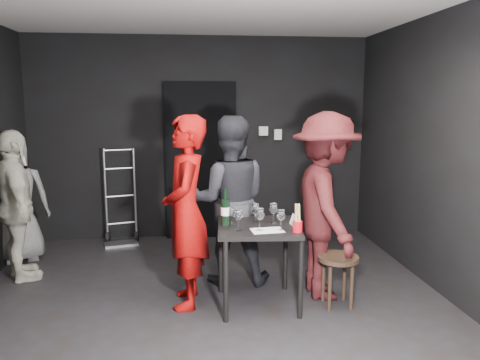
{
  "coord_description": "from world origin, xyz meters",
  "views": [
    {
      "loc": [
        -0.14,
        -3.83,
        1.85
      ],
      "look_at": [
        0.3,
        0.25,
        1.16
      ],
      "focal_mm": 35.0,
      "sensor_mm": 36.0,
      "label": 1
    }
  ],
  "objects": [
    {
      "name": "floor",
      "position": [
        0.0,
        0.0,
        0.0
      ],
      "size": [
        4.5,
        5.0,
        0.02
      ],
      "primitive_type": "cube",
      "color": "black",
      "rests_on": "ground"
    },
    {
      "name": "wall_back",
      "position": [
        0.0,
        2.5,
        1.35
      ],
      "size": [
        4.5,
        0.04,
        2.7
      ],
      "primitive_type": "cube",
      "color": "black",
      "rests_on": "ground"
    },
    {
      "name": "wall_front",
      "position": [
        0.0,
        -2.5,
        1.35
      ],
      "size": [
        4.5,
        0.04,
        2.7
      ],
      "primitive_type": "cube",
      "color": "black",
      "rests_on": "ground"
    },
    {
      "name": "wall_right",
      "position": [
        2.25,
        0.0,
        1.35
      ],
      "size": [
        0.04,
        5.0,
        2.7
      ],
      "primitive_type": "cube",
      "color": "black",
      "rests_on": "ground"
    },
    {
      "name": "doorway",
      "position": [
        0.0,
        2.44,
        1.05
      ],
      "size": [
        0.95,
        0.1,
        2.1
      ],
      "primitive_type": "cube",
      "color": "black",
      "rests_on": "ground"
    },
    {
      "name": "wallbox_upper",
      "position": [
        0.85,
        2.45,
        1.45
      ],
      "size": [
        0.12,
        0.06,
        0.12
      ],
      "primitive_type": "cube",
      "color": "#B7B7B2",
      "rests_on": "wall_back"
    },
    {
      "name": "wallbox_lower",
      "position": [
        1.05,
        2.45,
        1.4
      ],
      "size": [
        0.1,
        0.06,
        0.14
      ],
      "primitive_type": "cube",
      "color": "#B7B7B2",
      "rests_on": "wall_back"
    },
    {
      "name": "hand_truck",
      "position": [
        -1.06,
        2.24,
        0.23
      ],
      "size": [
        0.42,
        0.35,
        1.25
      ],
      "rotation": [
        0.0,
        0.0,
        0.26
      ],
      "color": "#B2B2B7",
      "rests_on": "floor"
    },
    {
      "name": "tasting_table",
      "position": [
        0.45,
        0.19,
        0.65
      ],
      "size": [
        0.72,
        0.72,
        0.75
      ],
      "rotation": [
        0.0,
        0.0,
        -0.07
      ],
      "color": "black",
      "rests_on": "floor"
    },
    {
      "name": "stool",
      "position": [
        1.17,
        0.09,
        0.38
      ],
      "size": [
        0.37,
        0.37,
        0.47
      ],
      "rotation": [
        0.0,
        0.0,
        0.18
      ],
      "color": "black",
      "rests_on": "floor"
    },
    {
      "name": "server_red",
      "position": [
        -0.19,
        0.28,
        1.0
      ],
      "size": [
        0.49,
        0.74,
        2.01
      ],
      "primitive_type": "imported",
      "rotation": [
        0.0,
        0.0,
        -1.58
      ],
      "color": "#950605",
      "rests_on": "floor"
    },
    {
      "name": "woman_black",
      "position": [
        0.25,
        0.79,
        0.98
      ],
      "size": [
        0.99,
        0.6,
        1.95
      ],
      "primitive_type": "imported",
      "rotation": [
        0.0,
        0.0,
        3.06
      ],
      "color": "#23242A",
      "rests_on": "floor"
    },
    {
      "name": "man_maroon",
      "position": [
        1.12,
        0.35,
        1.03
      ],
      "size": [
        0.64,
        1.34,
        2.06
      ],
      "primitive_type": "imported",
      "rotation": [
        0.0,
        0.0,
        1.59
      ],
      "color": "#3A0F11",
      "rests_on": "floor"
    },
    {
      "name": "bystander_cream",
      "position": [
        -1.93,
        1.07,
        0.82
      ],
      "size": [
        0.86,
        1.07,
        1.64
      ],
      "primitive_type": "imported",
      "rotation": [
        0.0,
        0.0,
        2.06
      ],
      "color": "beige",
      "rests_on": "floor"
    },
    {
      "name": "bystander_grey",
      "position": [
        -2.14,
        1.67,
        0.74
      ],
      "size": [
        0.81,
        0.61,
        1.48
      ],
      "primitive_type": "imported",
      "rotation": [
        0.0,
        0.0,
        3.48
      ],
      "color": "slate",
      "rests_on": "floor"
    },
    {
      "name": "tasting_mat",
      "position": [
        0.5,
        0.02,
        0.75
      ],
      "size": [
        0.29,
        0.21,
        0.0
      ],
      "primitive_type": "cube",
      "rotation": [
        0.0,
        0.0,
        0.09
      ],
      "color": "white",
      "rests_on": "tasting_table"
    },
    {
      "name": "wine_glass_a",
      "position": [
        0.26,
        0.05,
        0.85
      ],
      "size": [
        0.09,
        0.09,
        0.21
      ],
      "primitive_type": null,
      "rotation": [
        0.0,
        0.0,
        0.1
      ],
      "color": "white",
      "rests_on": "tasting_table"
    },
    {
      "name": "wine_glass_b",
      "position": [
        0.22,
        0.22,
        0.84
      ],
      "size": [
        0.09,
        0.09,
        0.18
      ],
      "primitive_type": null,
      "rotation": [
        0.0,
        0.0,
        0.42
      ],
      "color": "white",
      "rests_on": "tasting_table"
    },
    {
      "name": "wine_glass_c",
      "position": [
        0.44,
        0.27,
        0.85
      ],
      "size": [
        0.1,
        0.1,
        0.2
      ],
      "primitive_type": null,
      "rotation": [
        0.0,
        0.0,
        -0.34
      ],
      "color": "white",
      "rests_on": "tasting_table"
    },
    {
      "name": "wine_glass_d",
      "position": [
        0.44,
        0.02,
        0.86
      ],
      "size": [
        0.1,
        0.1,
        0.22
      ],
      "primitive_type": null,
      "rotation": [
        0.0,
        0.0,
        -0.32
      ],
      "color": "white",
      "rests_on": "tasting_table"
    },
    {
      "name": "wine_glass_e",
      "position": [
        0.62,
        0.01,
        0.85
      ],
      "size": [
        0.1,
        0.1,
        0.2
      ],
      "primitive_type": null,
      "rotation": [
        0.0,
        0.0,
        0.4
      ],
      "color": "white",
      "rests_on": "tasting_table"
    },
    {
      "name": "wine_glass_f",
      "position": [
        0.6,
        0.25,
        0.85
      ],
      "size": [
        0.1,
        0.1,
        0.21
      ],
      "primitive_type": null,
      "rotation": [
        0.0,
        0.0,
        -0.3
      ],
      "color": "white",
      "rests_on": "tasting_table"
    },
    {
      "name": "wine_bottle",
      "position": [
        0.16,
        0.23,
        0.88
      ],
      "size": [
        0.08,
        0.08,
        0.33
      ],
      "rotation": [
        0.0,
        0.0,
        -0.06
      ],
      "color": "black",
      "rests_on": "tasting_table"
    },
    {
      "name": "breadstick_cup",
      "position": [
        0.76,
        -0.05,
        0.87
      ],
      "size": [
        0.08,
        0.08,
        0.26
      ],
      "rotation": [
        0.0,
        0.0,
        0.3
      ],
      "color": "#A80D17",
      "rests_on": "tasting_table"
    },
    {
      "name": "reserved_card",
      "position": [
        0.76,
        0.16,
        0.8
      ],
      "size": [
        0.08,
        0.13,
        0.1
      ],
      "primitive_type": null,
      "rotation": [
        0.0,
        0.0,
        0.05
      ],
      "color": "white",
      "rests_on": "tasting_table"
    }
  ]
}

